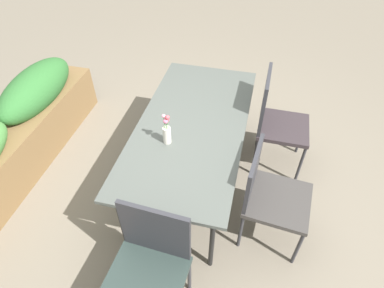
% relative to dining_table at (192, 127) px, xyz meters
% --- Properties ---
extents(ground_plane, '(12.00, 12.00, 0.00)m').
position_rel_dining_table_xyz_m(ground_plane, '(-0.07, 0.01, -0.68)').
color(ground_plane, '#756B5B').
extents(dining_table, '(1.89, 0.91, 0.72)m').
position_rel_dining_table_xyz_m(dining_table, '(0.00, 0.00, 0.00)').
color(dining_table, '#4C514C').
rests_on(dining_table, ground).
extents(chair_end_left, '(0.52, 0.52, 0.93)m').
position_rel_dining_table_xyz_m(chair_end_left, '(-1.20, -0.01, -0.15)').
color(chair_end_left, '#2A3734').
rests_on(chair_end_left, ground).
extents(chair_near_left, '(0.53, 0.53, 0.89)m').
position_rel_dining_table_xyz_m(chair_near_left, '(-0.42, -0.72, -0.17)').
color(chair_near_left, '#3C3937').
rests_on(chair_near_left, ground).
extents(chair_near_right, '(0.48, 0.48, 1.03)m').
position_rel_dining_table_xyz_m(chair_near_right, '(0.43, -0.71, -0.10)').
color(chair_near_right, '#342B2E').
rests_on(chair_near_right, ground).
extents(flower_vase, '(0.07, 0.07, 0.28)m').
position_rel_dining_table_xyz_m(flower_vase, '(-0.27, 0.14, 0.15)').
color(flower_vase, silver).
rests_on(flower_vase, dining_table).
extents(planter_box, '(2.45, 0.48, 0.82)m').
position_rel_dining_table_xyz_m(planter_box, '(-0.26, 1.73, -0.29)').
color(planter_box, brown).
rests_on(planter_box, ground).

